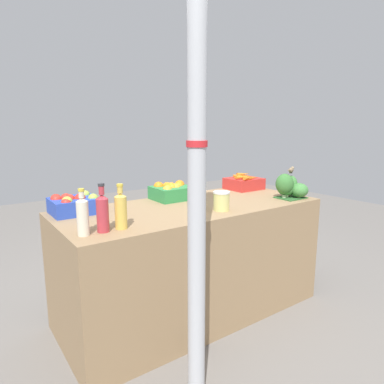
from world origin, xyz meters
name	(u,v)px	position (x,y,z in m)	size (l,w,h in m)	color
ground_plane	(192,310)	(0.00, 0.00, 0.00)	(10.00, 10.00, 0.00)	slate
market_table	(192,259)	(0.00, 0.00, 0.43)	(1.96, 0.84, 0.85)	#937551
support_pole	(197,152)	(-0.49, -0.73, 1.31)	(0.10, 0.10, 2.62)	#B7BABF
apple_crate	(73,204)	(-0.79, 0.27, 0.92)	(0.30, 0.27, 0.14)	#2847B7
orange_crate	(172,191)	(-0.01, 0.27, 0.92)	(0.30, 0.27, 0.14)	#2D8442
carrot_crate	(244,183)	(0.78, 0.26, 0.91)	(0.30, 0.27, 0.14)	red
broccoli_pile	(289,187)	(0.79, -0.25, 0.95)	(0.25, 0.22, 0.20)	#2D602D
juice_bottle_cloudy	(83,216)	(-0.89, -0.25, 0.96)	(0.06, 0.06, 0.26)	beige
juice_bottle_ruby	(102,212)	(-0.78, -0.25, 0.97)	(0.07, 0.07, 0.27)	#B2333D
juice_bottle_golden	(121,210)	(-0.67, -0.25, 0.96)	(0.07, 0.07, 0.26)	gold
pickle_jar	(221,201)	(0.08, -0.25, 0.92)	(0.12, 0.12, 0.13)	#D1CC75
sparrow_bird	(291,170)	(0.81, -0.24, 1.08)	(0.13, 0.07, 0.05)	#4C3D2D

